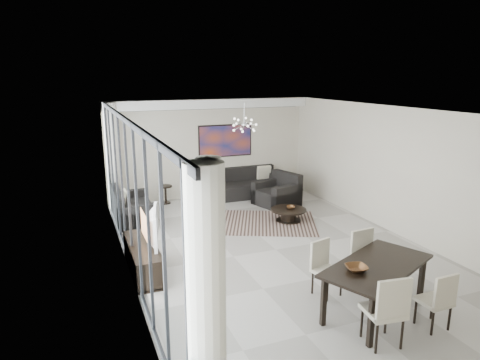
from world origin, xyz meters
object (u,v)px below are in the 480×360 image
sofa_main (243,187)px  television (150,227)px  dining_table (377,270)px  coffee_table (288,214)px  tv_console (143,258)px

sofa_main → television: size_ratio=2.08×
sofa_main → dining_table: size_ratio=1.07×
television → dining_table: bearing=-121.7°
sofa_main → television: 5.38m
coffee_table → dining_table: bearing=-100.4°
sofa_main → tv_console: sofa_main is taller
sofa_main → tv_console: (-3.66, -4.09, -0.01)m
coffee_table → tv_console: size_ratio=0.52×
sofa_main → television: (-3.50, -4.04, 0.57)m
coffee_table → sofa_main: size_ratio=0.39×
coffee_table → sofa_main: (-0.20, 2.55, 0.10)m
sofa_main → tv_console: 5.49m
coffee_table → television: 4.05m
dining_table → tv_console: bearing=138.5°
tv_console → television: bearing=15.9°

